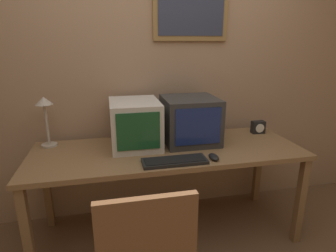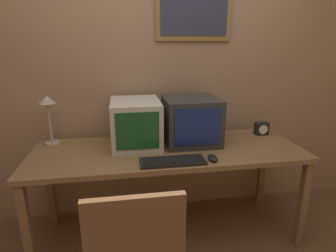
{
  "view_description": "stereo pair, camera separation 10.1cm",
  "coord_description": "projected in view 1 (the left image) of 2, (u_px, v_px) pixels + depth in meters",
  "views": [
    {
      "loc": [
        -0.43,
        -1.17,
        1.55
      ],
      "look_at": [
        0.0,
        0.8,
        0.94
      ],
      "focal_mm": 30.0,
      "sensor_mm": 36.0,
      "label": 1
    },
    {
      "loc": [
        -0.33,
        -1.19,
        1.55
      ],
      "look_at": [
        0.0,
        0.8,
        0.94
      ],
      "focal_mm": 30.0,
      "sensor_mm": 36.0,
      "label": 2
    }
  ],
  "objects": [
    {
      "name": "mouse_near_keyboard",
      "position": [
        214.0,
        157.0,
        1.97
      ],
      "size": [
        0.06,
        0.12,
        0.03
      ],
      "color": "black",
      "rests_on": "desk"
    },
    {
      "name": "desk",
      "position": [
        168.0,
        157.0,
        2.18
      ],
      "size": [
        2.06,
        0.74,
        0.76
      ],
      "color": "olive",
      "rests_on": "ground_plane"
    },
    {
      "name": "monitor_right",
      "position": [
        190.0,
        120.0,
        2.26
      ],
      "size": [
        0.42,
        0.43,
        0.37
      ],
      "color": "#333333",
      "rests_on": "desk"
    },
    {
      "name": "monitor_left",
      "position": [
        135.0,
        124.0,
        2.18
      ],
      "size": [
        0.37,
        0.47,
        0.36
      ],
      "color": "beige",
      "rests_on": "desk"
    },
    {
      "name": "desk_lamp",
      "position": [
        45.0,
        111.0,
        2.13
      ],
      "size": [
        0.13,
        0.13,
        0.39
      ],
      "color": "#B2A899",
      "rests_on": "desk"
    },
    {
      "name": "keyboard_main",
      "position": [
        175.0,
        161.0,
        1.91
      ],
      "size": [
        0.44,
        0.16,
        0.03
      ],
      "color": "black",
      "rests_on": "desk"
    },
    {
      "name": "wall_back",
      "position": [
        157.0,
        71.0,
        2.43
      ],
      "size": [
        8.0,
        0.08,
        2.6
      ],
      "color": "tan",
      "rests_on": "ground_plane"
    },
    {
      "name": "desk_clock",
      "position": [
        258.0,
        127.0,
        2.51
      ],
      "size": [
        0.12,
        0.07,
        0.11
      ],
      "color": "black",
      "rests_on": "desk"
    }
  ]
}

